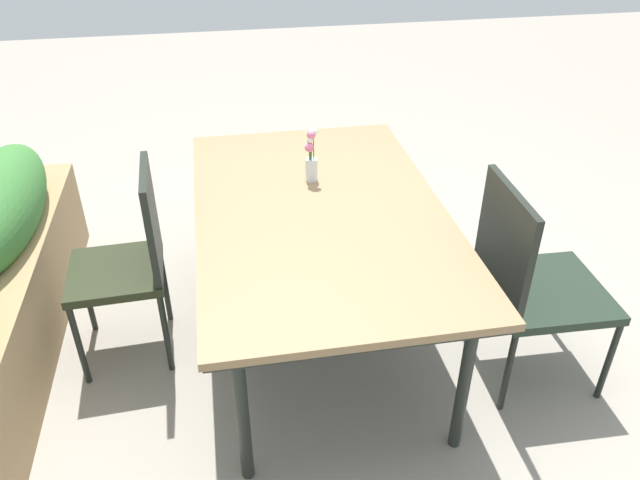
% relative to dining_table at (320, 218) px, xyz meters
% --- Properties ---
extents(ground_plane, '(12.00, 12.00, 0.00)m').
position_rel_dining_table_xyz_m(ground_plane, '(-0.02, -0.04, -0.67)').
color(ground_plane, gray).
extents(dining_table, '(1.76, 1.08, 0.72)m').
position_rel_dining_table_xyz_m(dining_table, '(0.00, 0.00, 0.00)').
color(dining_table, '#8C704C').
rests_on(dining_table, ground).
extents(chair_near_left, '(0.51, 0.51, 0.95)m').
position_rel_dining_table_xyz_m(chair_near_left, '(-0.39, -0.83, -0.15)').
color(chair_near_left, black).
rests_on(chair_near_left, ground).
extents(chair_far_side, '(0.43, 0.43, 0.94)m').
position_rel_dining_table_xyz_m(chair_far_side, '(0.06, 0.84, -0.14)').
color(chair_far_side, black).
rests_on(chair_far_side, ground).
extents(flower_vase, '(0.06, 0.06, 0.26)m').
position_rel_dining_table_xyz_m(flower_vase, '(0.27, -0.01, 0.17)').
color(flower_vase, silver).
rests_on(flower_vase, dining_table).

